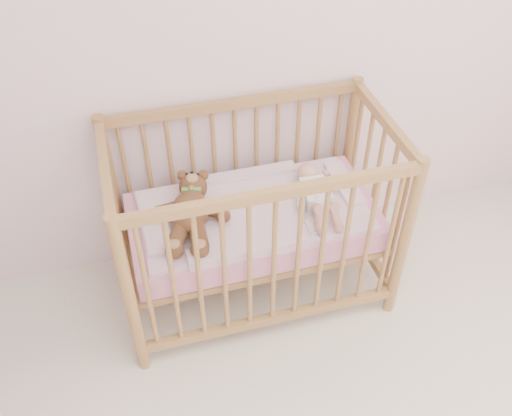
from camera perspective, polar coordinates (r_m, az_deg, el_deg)
name	(u,v)px	position (r m, az deg, el deg)	size (l,w,h in m)	color
wall_back	(266,18)	(2.73, 1.05, 18.42)	(4.00, 0.02, 2.70)	silver
crib	(253,219)	(2.84, -0.27, -1.14)	(1.36, 0.76, 1.00)	tan
mattress	(253,221)	(2.85, -0.27, -1.36)	(1.22, 0.62, 0.13)	pink
blanket	(253,210)	(2.80, -0.27, -0.25)	(1.10, 0.58, 0.06)	pink
baby	(316,190)	(2.82, 6.03, 1.78)	(0.24, 0.50, 0.12)	silver
teddy_bear	(190,212)	(2.69, -6.60, -0.39)	(0.39, 0.56, 0.15)	brown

